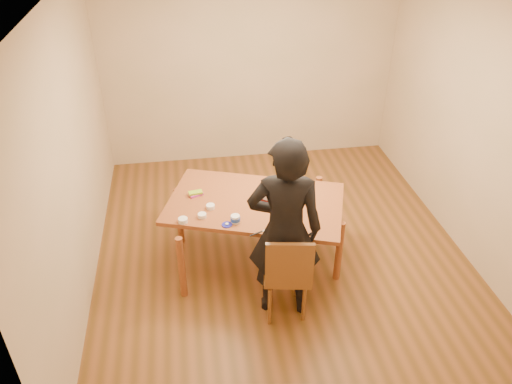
{
  "coord_description": "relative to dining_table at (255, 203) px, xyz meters",
  "views": [
    {
      "loc": [
        -0.94,
        -4.27,
        3.56
      ],
      "look_at": [
        -0.3,
        -0.17,
        0.9
      ],
      "focal_mm": 35.0,
      "sensor_mm": 36.0,
      "label": 1
    }
  ],
  "objects": [
    {
      "name": "room_shell",
      "position": [
        0.3,
        0.46,
        0.62
      ],
      "size": [
        4.0,
        4.5,
        2.7
      ],
      "color": "brown",
      "rests_on": "ground"
    },
    {
      "name": "dining_table",
      "position": [
        0.0,
        0.0,
        0.0
      ],
      "size": [
        1.99,
        1.55,
        0.04
      ],
      "primitive_type": "cube",
      "rotation": [
        0.0,
        0.0,
        -0.33
      ],
      "color": "brown",
      "rests_on": "floor"
    },
    {
      "name": "dining_chair",
      "position": [
        0.15,
        -0.78,
        -0.28
      ],
      "size": [
        0.43,
        0.43,
        0.04
      ],
      "primitive_type": "cube",
      "rotation": [
        0.0,
        0.0,
        -0.17
      ],
      "color": "brown",
      "rests_on": "floor"
    },
    {
      "name": "cake_plate",
      "position": [
        0.15,
        0.06,
        0.03
      ],
      "size": [
        0.32,
        0.32,
        0.02
      ],
      "primitive_type": "cylinder",
      "color": "red",
      "rests_on": "dining_table"
    },
    {
      "name": "cake",
      "position": [
        0.15,
        0.06,
        0.08
      ],
      "size": [
        0.2,
        0.2,
        0.06
      ],
      "primitive_type": "cylinder",
      "color": "white",
      "rests_on": "cake_plate"
    },
    {
      "name": "frosting_dome",
      "position": [
        0.15,
        0.06,
        0.12
      ],
      "size": [
        0.2,
        0.2,
        0.03
      ],
      "primitive_type": "ellipsoid",
      "color": "white",
      "rests_on": "cake"
    },
    {
      "name": "frosting_tub",
      "position": [
        -0.24,
        -0.32,
        0.06
      ],
      "size": [
        0.09,
        0.09,
        0.08
      ],
      "primitive_type": "cylinder",
      "color": "white",
      "rests_on": "dining_table"
    },
    {
      "name": "frosting_lid",
      "position": [
        -0.33,
        -0.35,
        0.03
      ],
      "size": [
        0.1,
        0.1,
        0.01
      ],
      "primitive_type": "cylinder",
      "color": "#181BA2",
      "rests_on": "dining_table"
    },
    {
      "name": "frosting_dollop",
      "position": [
        -0.33,
        -0.35,
        0.04
      ],
      "size": [
        0.04,
        0.04,
        0.02
      ],
      "primitive_type": "ellipsoid",
      "color": "white",
      "rests_on": "frosting_lid"
    },
    {
      "name": "ramekin_green",
      "position": [
        -0.55,
        -0.19,
        0.04
      ],
      "size": [
        0.08,
        0.08,
        0.04
      ],
      "primitive_type": "cylinder",
      "color": "white",
      "rests_on": "dining_table"
    },
    {
      "name": "ramekin_yellow",
      "position": [
        -0.46,
        -0.05,
        0.04
      ],
      "size": [
        0.09,
        0.09,
        0.04
      ],
      "primitive_type": "cylinder",
      "color": "white",
      "rests_on": "dining_table"
    },
    {
      "name": "ramekin_multi",
      "position": [
        -0.73,
        -0.24,
        0.04
      ],
      "size": [
        0.09,
        0.09,
        0.04
      ],
      "primitive_type": "cylinder",
      "color": "white",
      "rests_on": "dining_table"
    },
    {
      "name": "candy_box_pink",
      "position": [
        -0.59,
        0.21,
        0.03
      ],
      "size": [
        0.15,
        0.12,
        0.02
      ],
      "primitive_type": "cube",
      "rotation": [
        0.0,
        0.0,
        0.41
      ],
      "color": "#D532A9",
      "rests_on": "dining_table"
    },
    {
      "name": "candy_box_green",
      "position": [
        -0.59,
        0.21,
        0.05
      ],
      "size": [
        0.15,
        0.09,
        0.02
      ],
      "primitive_type": "cube",
      "rotation": [
        0.0,
        0.0,
        0.17
      ],
      "color": "green",
      "rests_on": "candy_box_pink"
    },
    {
      "name": "spatula",
      "position": [
        -0.07,
        -0.53,
        0.03
      ],
      "size": [
        0.13,
        0.07,
        0.01
      ],
      "primitive_type": "cube",
      "rotation": [
        0.0,
        0.0,
        0.41
      ],
      "color": "black",
      "rests_on": "dining_table"
    },
    {
      "name": "person",
      "position": [
        0.15,
        -0.73,
        0.18
      ],
      "size": [
        0.74,
        0.56,
        1.83
      ],
      "primitive_type": "imported",
      "rotation": [
        0.0,
        0.0,
        2.95
      ],
      "color": "black",
      "rests_on": "floor"
    }
  ]
}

